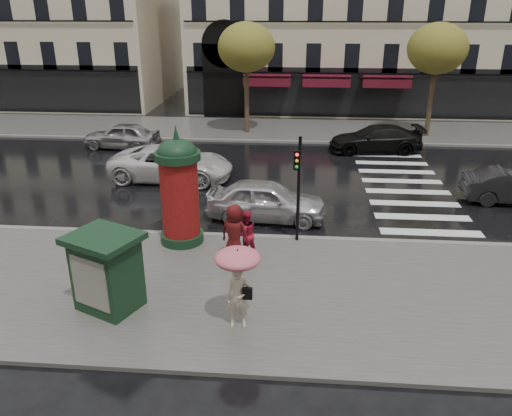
# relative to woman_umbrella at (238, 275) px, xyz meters

# --- Properties ---
(ground) EXTENTS (160.00, 160.00, 0.00)m
(ground) POSITION_rel_woman_umbrella_xyz_m (0.22, 2.21, -1.54)
(ground) COLOR black
(ground) RESTS_ON ground
(near_sidewalk) EXTENTS (90.00, 7.00, 0.12)m
(near_sidewalk) POSITION_rel_woman_umbrella_xyz_m (0.22, 1.71, -1.48)
(near_sidewalk) COLOR #474744
(near_sidewalk) RESTS_ON ground
(far_sidewalk) EXTENTS (90.00, 6.00, 0.12)m
(far_sidewalk) POSITION_rel_woman_umbrella_xyz_m (0.22, 21.21, -1.48)
(far_sidewalk) COLOR #474744
(far_sidewalk) RESTS_ON ground
(near_kerb) EXTENTS (90.00, 0.25, 0.14)m
(near_kerb) POSITION_rel_woman_umbrella_xyz_m (0.22, 5.21, -1.47)
(near_kerb) COLOR slate
(near_kerb) RESTS_ON ground
(far_kerb) EXTENTS (90.00, 0.25, 0.14)m
(far_kerb) POSITION_rel_woman_umbrella_xyz_m (0.22, 18.21, -1.47)
(far_kerb) COLOR slate
(far_kerb) RESTS_ON ground
(zebra_crossing) EXTENTS (3.60, 11.75, 0.01)m
(zebra_crossing) POSITION_rel_woman_umbrella_xyz_m (6.22, 11.81, -1.54)
(zebra_crossing) COLOR silver
(zebra_crossing) RESTS_ON ground
(tree_far_left) EXTENTS (3.40, 3.40, 6.64)m
(tree_far_left) POSITION_rel_woman_umbrella_xyz_m (-1.78, 20.21, 3.63)
(tree_far_left) COLOR #38281C
(tree_far_left) RESTS_ON ground
(tree_far_right) EXTENTS (3.40, 3.40, 6.64)m
(tree_far_right) POSITION_rel_woman_umbrella_xyz_m (9.22, 20.21, 3.63)
(tree_far_right) COLOR #38281C
(tree_far_right) RESTS_ON ground
(woman_umbrella) EXTENTS (1.12, 1.12, 2.16)m
(woman_umbrella) POSITION_rel_woman_umbrella_xyz_m (0.00, 0.00, 0.00)
(woman_umbrella) COLOR beige
(woman_umbrella) RESTS_ON near_sidewalk
(woman_red) EXTENTS (0.94, 0.88, 1.55)m
(woman_red) POSITION_rel_woman_umbrella_xyz_m (-0.20, 3.70, -0.65)
(woman_red) COLOR #AE152E
(woman_red) RESTS_ON near_sidewalk
(man_burgundy) EXTENTS (1.07, 0.88, 1.89)m
(man_burgundy) POSITION_rel_woman_umbrella_xyz_m (-0.50, 3.31, -0.48)
(man_burgundy) COLOR #4A0E0F
(man_burgundy) RESTS_ON near_sidewalk
(morris_column) EXTENTS (1.49, 1.49, 4.00)m
(morris_column) POSITION_rel_woman_umbrella_xyz_m (-2.45, 4.61, 0.49)
(morris_column) COLOR black
(morris_column) RESTS_ON near_sidewalk
(traffic_light) EXTENTS (0.26, 0.35, 3.60)m
(traffic_light) POSITION_rel_woman_umbrella_xyz_m (1.41, 4.95, 0.76)
(traffic_light) COLOR black
(traffic_light) RESTS_ON near_sidewalk
(newsstand) EXTENTS (2.18, 2.05, 2.09)m
(newsstand) POSITION_rel_woman_umbrella_xyz_m (-3.48, 0.56, -0.35)
(newsstand) COLOR black
(newsstand) RESTS_ON near_sidewalk
(car_silver) EXTENTS (4.60, 2.12, 1.53)m
(car_silver) POSITION_rel_woman_umbrella_xyz_m (0.27, 6.97, -0.78)
(car_silver) COLOR silver
(car_silver) RESTS_ON ground
(car_white) EXTENTS (5.71, 2.82, 1.56)m
(car_white) POSITION_rel_woman_umbrella_xyz_m (-4.37, 11.19, -0.76)
(car_white) COLOR silver
(car_white) RESTS_ON ground
(car_black) EXTENTS (5.14, 2.45, 1.45)m
(car_black) POSITION_rel_woman_umbrella_xyz_m (5.64, 16.71, -0.82)
(car_black) COLOR black
(car_black) RESTS_ON ground
(car_far_silver) EXTENTS (4.32, 1.98, 1.44)m
(car_far_silver) POSITION_rel_woman_umbrella_xyz_m (-8.45, 16.30, -0.82)
(car_far_silver) COLOR #9C9B9F
(car_far_silver) RESTS_ON ground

